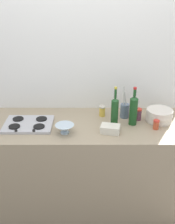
# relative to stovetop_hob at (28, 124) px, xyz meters

# --- Properties ---
(ground_plane) EXTENTS (6.00, 6.00, 0.00)m
(ground_plane) POSITION_rel_stovetop_hob_xyz_m (0.53, 0.03, -0.91)
(ground_plane) COLOR #6B6056
(ground_plane) RESTS_ON ground
(counter_block) EXTENTS (1.80, 0.70, 0.90)m
(counter_block) POSITION_rel_stovetop_hob_xyz_m (0.53, 0.03, -0.46)
(counter_block) COLOR tan
(counter_block) RESTS_ON ground
(backsplash_panel) EXTENTS (1.90, 0.06, 2.41)m
(backsplash_panel) POSITION_rel_stovetop_hob_xyz_m (0.53, 0.41, 0.29)
(backsplash_panel) COLOR white
(backsplash_panel) RESTS_ON ground
(stovetop_hob) EXTENTS (0.43, 0.32, 0.04)m
(stovetop_hob) POSITION_rel_stovetop_hob_xyz_m (0.00, 0.00, 0.00)
(stovetop_hob) COLOR #B2B2B7
(stovetop_hob) RESTS_ON counter_block
(plate_stack) EXTENTS (0.24, 0.24, 0.12)m
(plate_stack) POSITION_rel_stovetop_hob_xyz_m (1.18, 0.09, 0.04)
(plate_stack) COLOR silver
(plate_stack) RESTS_ON counter_block
(wine_bottle_leftmost) EXTENTS (0.07, 0.07, 0.36)m
(wine_bottle_leftmost) POSITION_rel_stovetop_hob_xyz_m (0.77, 0.01, 0.12)
(wine_bottle_leftmost) COLOR #19471E
(wine_bottle_leftmost) RESTS_ON counter_block
(wine_bottle_mid_left) EXTENTS (0.07, 0.07, 0.35)m
(wine_bottle_mid_left) POSITION_rel_stovetop_hob_xyz_m (0.93, 0.03, 0.13)
(wine_bottle_mid_left) COLOR #19471E
(wine_bottle_mid_left) RESTS_ON counter_block
(mixing_bowl) EXTENTS (0.16, 0.16, 0.08)m
(mixing_bowl) POSITION_rel_stovetop_hob_xyz_m (0.34, -0.13, 0.03)
(mixing_bowl) COLOR silver
(mixing_bowl) RESTS_ON counter_block
(butter_dish) EXTENTS (0.18, 0.14, 0.07)m
(butter_dish) POSITION_rel_stovetop_hob_xyz_m (0.72, -0.12, 0.02)
(butter_dish) COLOR silver
(butter_dish) RESTS_ON counter_block
(utensil_crock) EXTENTS (0.08, 0.08, 0.31)m
(utensil_crock) POSITION_rel_stovetop_hob_xyz_m (0.88, 0.17, 0.06)
(utensil_crock) COLOR slate
(utensil_crock) RESTS_ON counter_block
(condiment_jar_front) EXTENTS (0.05, 0.05, 0.08)m
(condiment_jar_front) POSITION_rel_stovetop_hob_xyz_m (1.12, -0.06, 0.03)
(condiment_jar_front) COLOR #C64C2D
(condiment_jar_front) RESTS_ON counter_block
(condiment_jar_rear) EXTENTS (0.07, 0.07, 0.11)m
(condiment_jar_rear) POSITION_rel_stovetop_hob_xyz_m (1.00, 0.12, 0.04)
(condiment_jar_rear) COLOR #66384C
(condiment_jar_rear) RESTS_ON counter_block
(condiment_jar_spare) EXTENTS (0.06, 0.06, 0.10)m
(condiment_jar_spare) POSITION_rel_stovetop_hob_xyz_m (0.67, 0.19, 0.04)
(condiment_jar_spare) COLOR gold
(condiment_jar_spare) RESTS_ON counter_block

